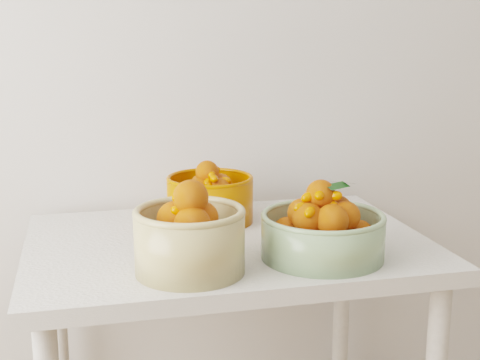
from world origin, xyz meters
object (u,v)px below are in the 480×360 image
at_px(table, 228,275).
at_px(bowl_orange, 210,198).
at_px(bowl_cream, 189,238).
at_px(bowl_green, 323,231).

relative_size(table, bowl_orange, 3.35).
height_order(bowl_cream, bowl_orange, bowl_cream).
height_order(table, bowl_green, bowl_green).
distance_m(table, bowl_orange, 0.24).
bearing_deg(bowl_cream, bowl_green, 4.07).
xyz_separation_m(table, bowl_orange, (-0.01, 0.17, 0.16)).
xyz_separation_m(bowl_cream, bowl_orange, (0.12, 0.38, -0.01)).
xyz_separation_m(bowl_cream, bowl_green, (0.32, 0.02, -0.01)).
bearing_deg(bowl_green, bowl_orange, 118.84).
xyz_separation_m(table, bowl_green, (0.18, -0.19, 0.16)).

